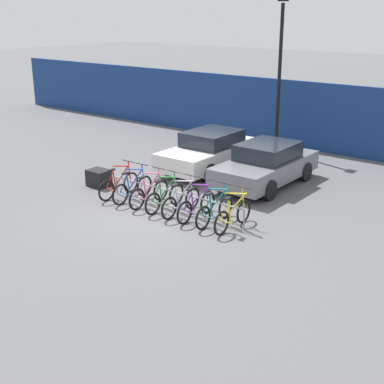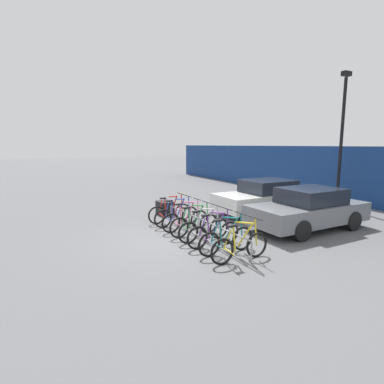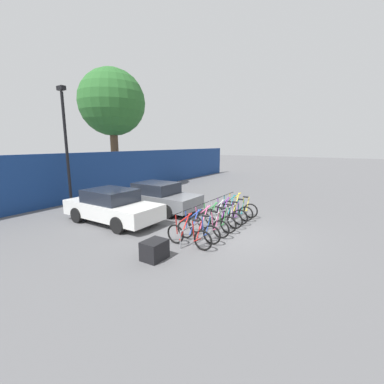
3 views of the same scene
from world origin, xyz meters
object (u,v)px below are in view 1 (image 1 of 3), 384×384
bicycle_red (119,185)px  car_white (211,151)px  bicycle_pink (149,193)px  cargo_crate (99,178)px  bicycle_purple (196,206)px  bike_rack (175,194)px  car_grey (266,165)px  bicycle_yellow (233,215)px  lamp_post (280,68)px  bicycle_silver (181,202)px  bicycle_blue (133,189)px  bicycle_green (165,197)px  bicycle_teal (215,211)px

bicycle_red → car_white: size_ratio=0.40×
bicycle_pink → cargo_crate: size_ratio=2.44×
bicycle_purple → bike_rack: bearing=166.8°
bicycle_pink → car_grey: bearing=65.1°
bicycle_purple → bicycle_yellow: (1.21, 0.00, 0.00)m
car_white → lamp_post: bearing=81.9°
bicycle_pink → bicycle_silver: 1.21m
bicycle_silver → lamp_post: 8.63m
bike_rack → bicycle_silver: 0.40m
bike_rack → bicycle_red: bicycle_red is taller
cargo_crate → bicycle_silver: bearing=-5.2°
bicycle_blue → bicycle_green: bearing=-0.7°
bicycle_blue → bike_rack: bearing=4.8°
bicycle_yellow → bicycle_blue: bearing=-178.0°
bicycle_red → bicycle_green: bearing=4.0°
bicycle_yellow → car_grey: size_ratio=0.41×
bicycle_green → lamp_post: 8.55m
bicycle_red → car_white: 4.20m
bicycle_blue → cargo_crate: bicycle_blue is taller
bike_rack → bicycle_teal: bearing=-5.6°
bicycle_yellow → cargo_crate: 5.49m
bicycle_pink → bicycle_yellow: size_ratio=1.00×
bicycle_purple → bicycle_pink: bearing=176.3°
bike_rack → car_white: (-1.62, 4.01, 0.19)m
bicycle_blue → car_grey: bearing=56.9°
bicycle_teal → lamp_post: (-2.59, 7.97, 2.97)m
bicycle_red → bicycle_silver: (2.46, 0.00, 0.00)m
bicycle_pink → bicycle_purple: 1.75m
car_grey → cargo_crate: bearing=-140.9°
bicycle_blue → bicycle_purple: size_ratio=1.00×
bicycle_red → bicycle_blue: size_ratio=1.00×
bicycle_red → lamp_post: lamp_post is taller
car_white → bike_rack: bearing=-68.0°
bicycle_silver → bicycle_yellow: bearing=-1.7°
bike_rack → bicycle_blue: bicycle_blue is taller
bicycle_green → bicycle_purple: 1.14m
bicycle_pink → bicycle_blue: bearing=179.7°
bicycle_red → bicycle_yellow: 4.21m
bicycle_pink → bicycle_teal: (2.37, 0.00, 0.00)m
bicycle_red → car_grey: size_ratio=0.41×
bicycle_blue → bicycle_silver: 1.88m
bicycle_green → lamp_post: bearing=98.6°
car_grey → cargo_crate: 5.49m
bike_rack → bicycle_red: bearing=-176.0°
bicycle_red → bike_rack: bearing=8.0°
car_grey → bicycle_yellow: bearing=-72.1°
bicycle_green → bicycle_purple: (1.14, 0.00, 0.00)m
bicycle_blue → bicycle_teal: size_ratio=1.00×
bicycle_red → car_grey: car_grey is taller
bicycle_pink → bicycle_green: (0.61, 0.00, 0.00)m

